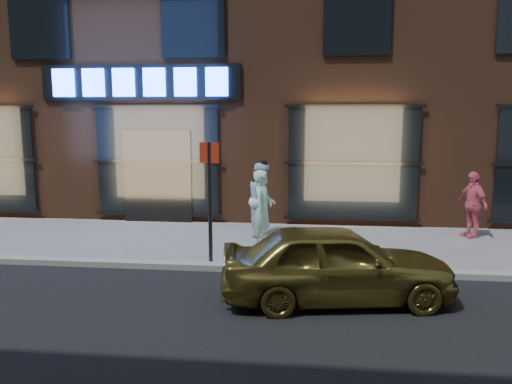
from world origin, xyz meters
The scene contains 8 objects.
ground centered at (0.00, 0.00, 0.00)m, with size 90.00×90.00×0.00m, color slate.
curb centered at (0.00, 0.00, 0.06)m, with size 60.00×0.25×0.12m, color gray.
storefront_building centered at (0.00, 7.99, 5.15)m, with size 30.20×8.28×10.30m.
man_bowtie centered at (2.96, 1.66, 0.82)m, with size 0.60×0.39×1.65m, color #BCF7C5.
man_cap centered at (2.85, 2.80, 0.85)m, with size 0.83×0.64×1.70m, color white.
passerby centered at (7.65, 3.09, 0.76)m, with size 0.89×0.37×1.52m, color #E85F75.
gold_sedan centered at (4.36, -1.29, 0.59)m, with size 1.39×3.46×1.18m, color brown.
sign_post centered at (2.14, 0.19, 1.41)m, with size 0.37×0.11×2.33m.
Camera 1 is at (3.94, -8.61, 2.82)m, focal length 35.00 mm.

